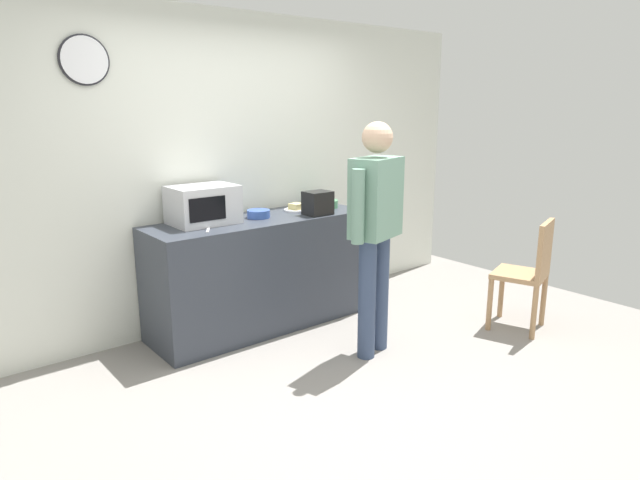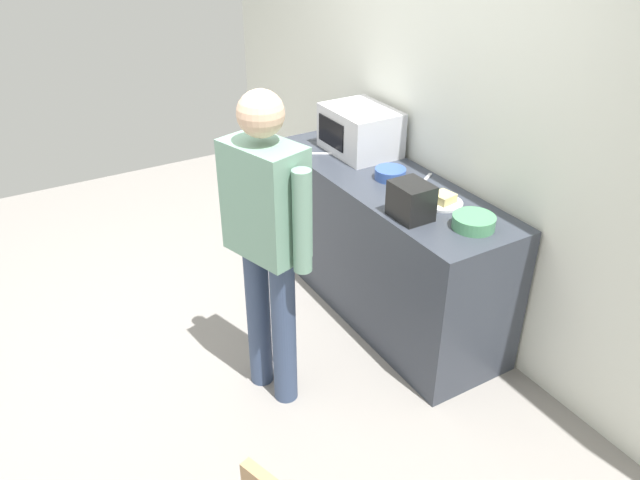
% 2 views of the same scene
% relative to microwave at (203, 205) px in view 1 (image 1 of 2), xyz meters
% --- Properties ---
extents(ground_plane, '(6.00, 6.00, 0.00)m').
position_rel_microwave_xyz_m(ground_plane, '(0.37, -1.32, -1.09)').
color(ground_plane, gray).
extents(back_wall, '(5.40, 0.13, 2.60)m').
position_rel_microwave_xyz_m(back_wall, '(0.37, 0.28, 0.22)').
color(back_wall, silver).
rests_on(back_wall, ground_plane).
extents(kitchen_counter, '(1.90, 0.62, 0.94)m').
position_rel_microwave_xyz_m(kitchen_counter, '(0.45, -0.10, -0.62)').
color(kitchen_counter, '#333842').
rests_on(kitchen_counter, ground_plane).
extents(microwave, '(0.50, 0.39, 0.30)m').
position_rel_microwave_xyz_m(microwave, '(0.00, 0.00, 0.00)').
color(microwave, silver).
rests_on(microwave, kitchen_counter).
extents(sandwich_plate, '(0.22, 0.22, 0.06)m').
position_rel_microwave_xyz_m(sandwich_plate, '(0.89, -0.03, -0.13)').
color(sandwich_plate, white).
rests_on(sandwich_plate, kitchen_counter).
extents(salad_bowl, '(0.23, 0.23, 0.07)m').
position_rel_microwave_xyz_m(salad_bowl, '(1.19, -0.07, -0.12)').
color(salad_bowl, '#4C8E60').
rests_on(salad_bowl, kitchen_counter).
extents(cereal_bowl, '(0.19, 0.19, 0.07)m').
position_rel_microwave_xyz_m(cereal_bowl, '(0.46, -0.08, -0.12)').
color(cereal_bowl, '#33519E').
rests_on(cereal_bowl, kitchen_counter).
extents(toaster, '(0.22, 0.18, 0.20)m').
position_rel_microwave_xyz_m(toaster, '(0.92, -0.29, -0.05)').
color(toaster, black).
rests_on(toaster, kitchen_counter).
extents(fork_utensil, '(0.11, 0.15, 0.01)m').
position_rel_microwave_xyz_m(fork_utensil, '(0.58, 0.10, -0.15)').
color(fork_utensil, silver).
rests_on(fork_utensil, kitchen_counter).
extents(spoon_utensil, '(0.11, 0.16, 0.01)m').
position_rel_microwave_xyz_m(spoon_utensil, '(-0.09, -0.24, -0.15)').
color(spoon_utensil, silver).
rests_on(spoon_utensil, kitchen_counter).
extents(person_standing, '(0.57, 0.34, 1.74)m').
position_rel_microwave_xyz_m(person_standing, '(0.81, -1.09, -0.07)').
color(person_standing, '#344462').
rests_on(person_standing, ground_plane).
extents(wooden_chair, '(0.51, 0.51, 0.94)m').
position_rel_microwave_xyz_m(wooden_chair, '(2.12, -1.58, -0.56)').
color(wooden_chair, '#A87F56').
rests_on(wooden_chair, ground_plane).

